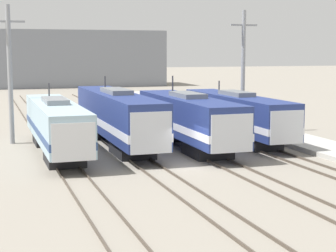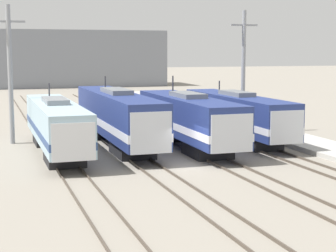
{
  "view_description": "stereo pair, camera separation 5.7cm",
  "coord_description": "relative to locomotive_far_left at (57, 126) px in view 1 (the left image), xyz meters",
  "views": [
    {
      "loc": [
        -12.17,
        -32.91,
        7.31
      ],
      "look_at": [
        -0.8,
        1.61,
        2.4
      ],
      "focal_mm": 60.0,
      "sensor_mm": 36.0,
      "label": 1
    },
    {
      "loc": [
        -12.12,
        -32.93,
        7.31
      ],
      "look_at": [
        -0.8,
        1.61,
        2.4
      ],
      "focal_mm": 60.0,
      "sensor_mm": 36.0,
      "label": 2
    }
  ],
  "objects": [
    {
      "name": "ground_plane",
      "position": [
        7.37,
        -6.82,
        -2.04
      ],
      "size": [
        400.0,
        400.0,
        0.0
      ],
      "primitive_type": "plane",
      "color": "gray"
    },
    {
      "name": "rail_pair_far_left",
      "position": [
        -0.0,
        -6.82,
        -1.97
      ],
      "size": [
        1.5,
        120.0,
        0.15
      ],
      "color": "#4C4238",
      "rests_on": "ground_plane"
    },
    {
      "name": "rail_pair_center_left",
      "position": [
        4.91,
        -6.82,
        -1.97
      ],
      "size": [
        1.51,
        120.0,
        0.15
      ],
      "color": "#4C4238",
      "rests_on": "ground_plane"
    },
    {
      "name": "rail_pair_center_right",
      "position": [
        9.83,
        -6.82,
        -1.97
      ],
      "size": [
        1.51,
        120.0,
        0.15
      ],
      "color": "#4C4238",
      "rests_on": "ground_plane"
    },
    {
      "name": "rail_pair_far_right",
      "position": [
        14.74,
        -6.82,
        -1.97
      ],
      "size": [
        1.5,
        120.0,
        0.15
      ],
      "color": "#4C4238",
      "rests_on": "ground_plane"
    },
    {
      "name": "locomotive_far_left",
      "position": [
        0.0,
        0.0,
        0.0
      ],
      "size": [
        2.82,
        16.8,
        4.81
      ],
      "color": "#232326",
      "rests_on": "ground_plane"
    },
    {
      "name": "locomotive_center_left",
      "position": [
        4.91,
        1.95,
        0.21
      ],
      "size": [
        2.92,
        18.93,
        5.17
      ],
      "color": "black",
      "rests_on": "ground_plane"
    },
    {
      "name": "locomotive_center_right",
      "position": [
        9.83,
        -0.6,
        0.1
      ],
      "size": [
        3.12,
        16.15,
        5.27
      ],
      "color": "black",
      "rests_on": "ground_plane"
    },
    {
      "name": "locomotive_far_right",
      "position": [
        14.74,
        1.31,
        0.04
      ],
      "size": [
        2.8,
        16.28,
        4.69
      ],
      "color": "black",
      "rests_on": "ground_plane"
    },
    {
      "name": "catenary_tower_left",
      "position": [
        -2.8,
        5.7,
        3.54
      ],
      "size": [
        2.55,
        0.37,
        10.81
      ],
      "color": "gray",
      "rests_on": "ground_plane"
    },
    {
      "name": "catenary_tower_right",
      "position": [
        17.2,
        5.7,
        3.54
      ],
      "size": [
        2.55,
        0.37,
        10.81
      ],
      "color": "gray",
      "rests_on": "ground_plane"
    },
    {
      "name": "depot_building",
      "position": [
        13.29,
        76.89,
        3.6
      ],
      "size": [
        35.54,
        13.91,
        11.29
      ],
      "color": "gray",
      "rests_on": "ground_plane"
    }
  ]
}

